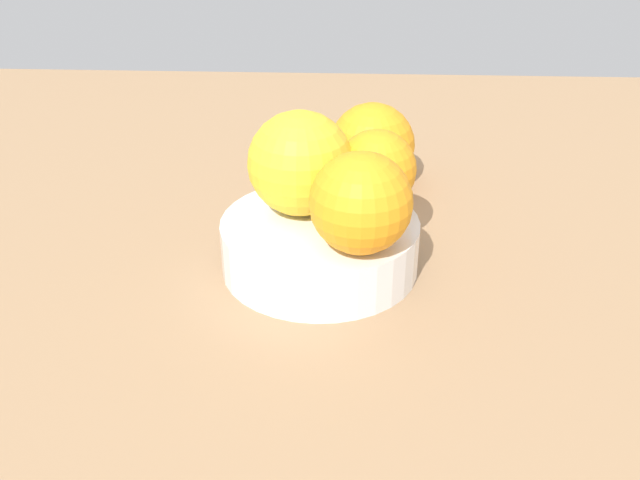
{
  "coord_description": "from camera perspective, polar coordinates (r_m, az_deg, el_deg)",
  "views": [
    {
      "loc": [
        -2.37,
        50.63,
        31.08
      ],
      "look_at": [
        0.0,
        0.0,
        2.54
      ],
      "focal_mm": 40.66,
      "sensor_mm": 36.0,
      "label": 1
    }
  ],
  "objects": [
    {
      "name": "orange_in_bowl_1",
      "position": [
        0.52,
        3.24,
        2.93
      ],
      "size": [
        7.53,
        7.53,
        7.53
      ],
      "primitive_type": "sphere",
      "color": "orange",
      "rests_on": "fruit_bowl"
    },
    {
      "name": "fruit_bowl",
      "position": [
        0.58,
        -0.0,
        -0.46
      ],
      "size": [
        15.87,
        15.87,
        4.23
      ],
      "color": "white",
      "rests_on": "ground_plane"
    },
    {
      "name": "ground_plane",
      "position": [
        0.6,
        -0.0,
        -2.95
      ],
      "size": [
        110.0,
        110.0,
        2.0
      ],
      "primitive_type": "cube",
      "color": "#997551"
    },
    {
      "name": "orange_in_bowl_2",
      "position": [
        0.59,
        4.46,
        5.58
      ],
      "size": [
        6.49,
        6.49,
        6.49
      ],
      "primitive_type": "sphere",
      "color": "orange",
      "rests_on": "fruit_bowl"
    },
    {
      "name": "orange_in_bowl_0",
      "position": [
        0.57,
        -1.57,
        6.07
      ],
      "size": [
        8.37,
        8.37,
        8.37
      ],
      "primitive_type": "sphere",
      "color": "yellow",
      "rests_on": "fruit_bowl"
    },
    {
      "name": "orange_loose_0",
      "position": [
        0.72,
        4.12,
        7.44
      ],
      "size": [
        8.42,
        8.42,
        8.42
      ],
      "primitive_type": "sphere",
      "color": "orange",
      "rests_on": "ground_plane"
    }
  ]
}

